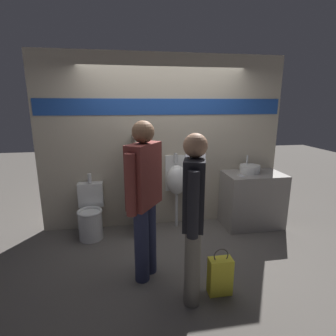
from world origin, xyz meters
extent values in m
plane|color=#5B5651|center=(0.00, 0.00, 0.00)|extent=(16.00, 16.00, 0.00)
cube|color=#B2A893|center=(0.00, 0.60, 1.35)|extent=(3.85, 0.06, 2.70)
cube|color=#1E479E|center=(0.00, 0.56, 1.92)|extent=(3.77, 0.01, 0.24)
cube|color=gray|center=(1.41, 0.27, 0.44)|extent=(0.93, 0.60, 0.88)
cylinder|color=silver|center=(1.36, 0.33, 0.94)|extent=(0.32, 0.32, 0.12)
cylinder|color=silver|center=(1.36, 0.44, 1.07)|extent=(0.03, 0.03, 0.14)
cube|color=#B7B7BC|center=(1.13, 0.15, 0.89)|extent=(0.07, 0.14, 0.01)
cube|color=#4C4238|center=(-0.49, 0.34, 0.75)|extent=(0.03, 0.47, 1.50)
cylinder|color=silver|center=(0.18, 0.41, 0.29)|extent=(0.04, 0.04, 0.57)
ellipsoid|color=silver|center=(0.18, 0.41, 0.79)|extent=(0.34, 0.30, 0.47)
cube|color=silver|center=(0.18, 0.56, 0.86)|extent=(0.32, 0.02, 0.59)
cylinder|color=silver|center=(0.18, 0.52, 1.12)|extent=(0.06, 0.06, 0.16)
cylinder|color=silver|center=(-1.16, 0.22, 0.21)|extent=(0.35, 0.35, 0.42)
torus|color=silver|center=(-1.16, 0.22, 0.43)|extent=(0.37, 0.37, 0.04)
cube|color=silver|center=(-1.16, 0.48, 0.60)|extent=(0.37, 0.16, 0.37)
cylinder|color=silver|center=(-1.16, 0.46, 0.87)|extent=(0.06, 0.06, 0.14)
cylinder|color=#282D4C|center=(-0.47, -0.85, 0.44)|extent=(0.16, 0.16, 0.87)
cylinder|color=#282D4C|center=(-0.37, -0.71, 0.44)|extent=(0.16, 0.16, 0.87)
cube|color=brown|center=(-0.42, -0.78, 1.22)|extent=(0.42, 0.49, 0.69)
cylinder|color=brown|center=(-0.56, -1.00, 1.18)|extent=(0.11, 0.11, 0.63)
cylinder|color=brown|center=(-0.27, -0.57, 1.18)|extent=(0.11, 0.11, 0.63)
sphere|color=brown|center=(-0.42, -0.78, 1.68)|extent=(0.24, 0.24, 0.24)
cylinder|color=#666056|center=(0.00, -1.30, 0.41)|extent=(0.16, 0.16, 0.83)
cylinder|color=#666056|center=(0.04, -1.14, 0.41)|extent=(0.16, 0.16, 0.83)
cube|color=black|center=(0.02, -1.22, 1.16)|extent=(0.31, 0.47, 0.66)
cylinder|color=black|center=(-0.05, -1.46, 1.12)|extent=(0.10, 0.10, 0.60)
cylinder|color=black|center=(0.09, -0.99, 1.12)|extent=(0.10, 0.10, 0.60)
sphere|color=#A87A5B|center=(0.02, -1.22, 1.60)|extent=(0.22, 0.22, 0.22)
cube|color=yellow|center=(0.33, -1.21, 0.20)|extent=(0.25, 0.13, 0.40)
torus|color=#4C4742|center=(0.33, -1.21, 0.44)|extent=(0.16, 0.01, 0.16)
camera|label=1|loc=(-0.60, -3.49, 1.96)|focal=28.00mm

